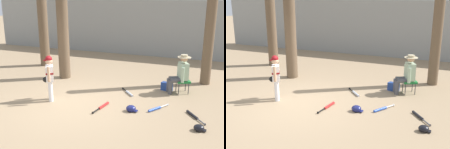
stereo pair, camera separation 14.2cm
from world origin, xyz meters
TOP-DOWN VIEW (x-y plane):
  - ground_plane at (0.00, 0.00)m, footprint 60.00×60.00m
  - concrete_back_wall at (0.00, 7.31)m, footprint 18.00×0.36m
  - tree_near_player at (-1.62, 2.25)m, footprint 0.65×0.65m
  - tree_behind_spectator at (3.21, 3.42)m, footprint 0.53×0.53m
  - young_ballplayer at (-0.76, 0.11)m, footprint 0.51×0.51m
  - folding_stool at (2.63, 2.19)m, footprint 0.53×0.53m
  - seated_spectator at (2.54, 2.15)m, footprint 0.67×0.55m
  - handbag_beside_stool at (2.15, 2.23)m, footprint 0.37×0.26m
  - tree_far_left at (-3.41, 3.56)m, footprint 0.62×0.62m
  - bat_blue_youth at (2.21, 0.58)m, footprint 0.42×0.66m
  - bat_red_barrel at (0.84, 0.18)m, footprint 0.15×0.80m
  - bat_black_composite at (3.17, 0.49)m, footprint 0.53×0.68m
  - bat_aluminum_silver at (1.14, 1.45)m, footprint 0.55×0.59m
  - batting_helmet_navy at (1.63, 0.23)m, footprint 0.30×0.23m
  - batting_helmet_black at (3.36, -0.21)m, footprint 0.27×0.21m

SIDE VIEW (x-z plane):
  - ground_plane at x=0.00m, z-range 0.00..0.00m
  - bat_blue_youth at x=2.21m, z-range 0.00..0.07m
  - bat_red_barrel at x=0.84m, z-range 0.00..0.07m
  - bat_black_composite at x=3.17m, z-range 0.00..0.07m
  - bat_aluminum_silver at x=1.14m, z-range 0.00..0.07m
  - batting_helmet_black at x=3.36m, z-range -0.01..0.15m
  - batting_helmet_navy at x=1.63m, z-range -0.01..0.16m
  - handbag_beside_stool at x=2.15m, z-range 0.00..0.26m
  - folding_stool at x=2.63m, z-range 0.16..0.57m
  - seated_spectator at x=2.54m, z-range 0.04..1.24m
  - young_ballplayer at x=-0.76m, z-range 0.09..1.40m
  - concrete_back_wall at x=0.00m, z-range 0.00..2.73m
  - tree_behind_spectator at x=3.21m, z-range -0.28..4.13m
  - tree_near_player at x=-1.62m, z-range -0.34..5.11m
  - tree_far_left at x=-3.41m, z-range -0.32..5.41m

